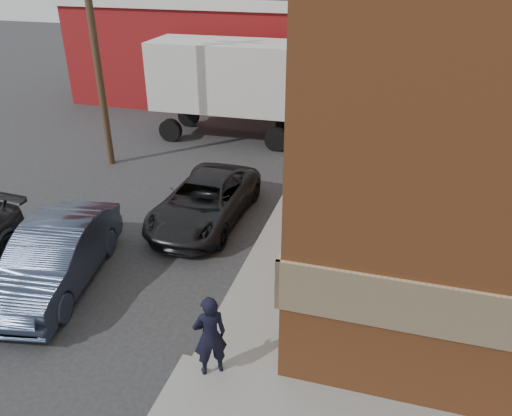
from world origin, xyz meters
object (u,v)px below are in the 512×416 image
Objects in this scene: sedan at (55,257)px; suv_a at (205,201)px; man at (210,336)px; warehouse at (235,45)px; utility_pole at (94,38)px; box_truck at (247,85)px.

suv_a is (2.31, 4.10, -0.10)m from sedan.
man is 5.08m from sedan.
man is 0.36× the size of suv_a.
utility_pole is at bearing -97.77° from warehouse.
box_truck is at bearing 98.43° from suv_a.
utility_pole is 1.81× the size of suv_a.
sedan is at bearing -54.84° from man.
utility_pole is at bearing 148.68° from suv_a.
sedan reaches higher than suv_a.
box_truck is (-3.42, 13.45, 1.38)m from man.
utility_pole reaches higher than warehouse.
man is at bearing -72.91° from warehouse.
sedan is 4.71m from suv_a.
utility_pole is 8.94m from sedan.
warehouse is 3.38× the size of sedan.
warehouse is at bearing -106.98° from man.
sedan is at bearing -118.41° from suv_a.
box_truck is at bearing -67.55° from warehouse.
man is (7.73, -9.25, -3.74)m from utility_pole.
sedan is (2.98, -7.45, -3.95)m from utility_pole.
warehouse is 14.99m from suv_a.
box_truck reaches higher than man.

